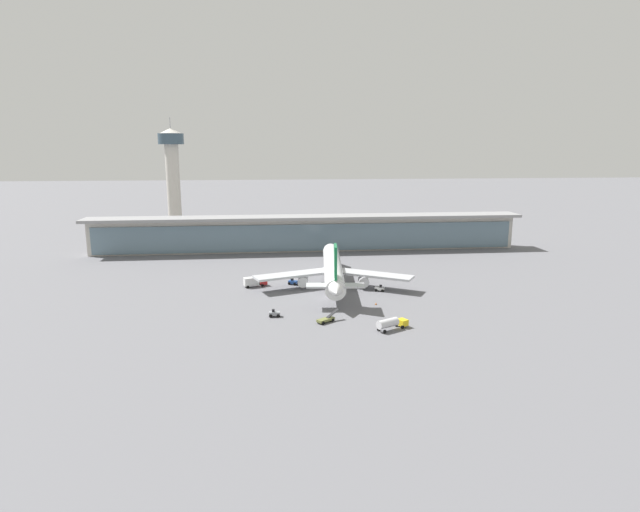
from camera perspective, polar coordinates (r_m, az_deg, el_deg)
The scene contains 11 objects.
ground_plane at distance 153.18m, azimuth 0.86°, elevation -4.56°, with size 1200.00×1200.00×0.00m, color slate.
airliner_on_stand at distance 165.02m, azimuth 1.44°, elevation -1.41°, with size 49.87×65.18×17.35m.
service_truck_near_nose_yellow at distance 127.01m, azimuth 7.83°, elevation -7.33°, with size 8.65×6.04×2.95m.
service_truck_under_wing_blue at distance 166.93m, azimuth -3.00°, elevation -2.89°, with size 3.33×2.91×2.05m.
service_truck_mid_apron_red at distance 165.47m, azimuth -7.31°, elevation -2.81°, with size 7.65×4.49×3.10m.
service_truck_by_tail_white at distance 160.19m, azimuth 6.60°, elevation -3.58°, with size 3.30×2.68×2.05m.
service_truck_on_taxiway_olive at distance 131.44m, azimuth 0.70°, elevation -6.97°, with size 6.28×5.12×2.70m.
service_truck_at_far_stand_grey at distance 136.05m, azimuth -5.04°, elevation -6.33°, with size 2.91×1.79×2.05m.
terminal_building at distance 221.68m, azimuth -1.39°, elevation 2.61°, with size 183.60×12.80×15.20m.
control_tower at distance 260.64m, azimuth -15.90°, elevation 8.76°, with size 12.00×12.00×57.45m.
safety_cone_alpha at distance 146.70m, azimuth 6.18°, elevation -5.24°, with size 0.62×0.62×0.70m.
Camera 1 is at (-17.87, -145.96, 42.90)m, focal length 29.06 mm.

